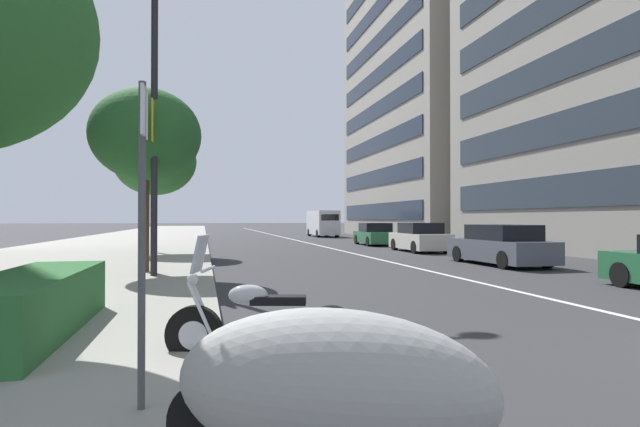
% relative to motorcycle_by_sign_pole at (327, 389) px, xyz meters
% --- Properties ---
extents(sidewalk_right_plaza, '(160.00, 10.40, 0.15)m').
position_rel_motorcycle_by_sign_pole_xyz_m(sidewalk_right_plaza, '(30.17, 5.70, -0.53)').
color(sidewalk_right_plaza, gray).
rests_on(sidewalk_right_plaza, ground).
extents(lane_centre_stripe, '(110.00, 0.16, 0.01)m').
position_rel_motorcycle_by_sign_pole_xyz_m(lane_centre_stripe, '(35.17, -6.31, -0.60)').
color(lane_centre_stripe, silver).
rests_on(lane_centre_stripe, ground).
extents(motorcycle_by_sign_pole, '(1.67, 2.21, 1.12)m').
position_rel_motorcycle_by_sign_pole_xyz_m(motorcycle_by_sign_pole, '(0.00, 0.00, 0.00)').
color(motorcycle_by_sign_pole, '#9E9E99').
rests_on(motorcycle_by_sign_pole, ground).
extents(motorcycle_nearest_camera, '(0.77, 2.23, 1.49)m').
position_rel_motorcycle_by_sign_pole_xyz_m(motorcycle_nearest_camera, '(2.80, 0.13, -0.16)').
color(motorcycle_nearest_camera, black).
rests_on(motorcycle_nearest_camera, ground).
extents(car_far_down_avenue, '(4.64, 1.88, 1.46)m').
position_rel_motorcycle_by_sign_pole_xyz_m(car_far_down_avenue, '(13.43, -9.79, 0.09)').
color(car_far_down_avenue, '#4C515B').
rests_on(car_far_down_avenue, ground).
extents(car_following_behind, '(4.27, 1.92, 1.47)m').
position_rel_motorcycle_by_sign_pole_xyz_m(car_following_behind, '(21.02, -10.02, 0.08)').
color(car_following_behind, beige).
rests_on(car_following_behind, ground).
extents(car_mid_block_traffic, '(4.24, 2.02, 1.41)m').
position_rel_motorcycle_by_sign_pole_xyz_m(car_mid_block_traffic, '(27.61, -9.92, 0.04)').
color(car_mid_block_traffic, '#236038').
rests_on(car_mid_block_traffic, ground).
extents(delivery_van_ahead, '(5.43, 2.06, 2.42)m').
position_rel_motorcycle_by_sign_pole_xyz_m(delivery_van_ahead, '(43.16, -10.14, 0.69)').
color(delivery_van_ahead, silver).
rests_on(delivery_van_ahead, ground).
extents(parking_sign_by_curb, '(0.32, 0.06, 2.64)m').
position_rel_motorcycle_by_sign_pole_xyz_m(parking_sign_by_curb, '(1.20, 1.25, 1.13)').
color(parking_sign_by_curb, '#47494C').
rests_on(parking_sign_by_curb, sidewalk_right_plaza).
extents(street_lamp_with_banners, '(1.26, 2.03, 8.96)m').
position_rel_motorcycle_by_sign_pole_xyz_m(street_lamp_with_banners, '(11.23, 1.82, 4.75)').
color(street_lamp_with_banners, '#232326').
rests_on(street_lamp_with_banners, sidewalk_right_plaza).
extents(clipped_hedge_bed, '(4.12, 1.10, 0.80)m').
position_rel_motorcycle_by_sign_pole_xyz_m(clipped_hedge_bed, '(4.27, 2.98, -0.06)').
color(clipped_hedge_bed, '#28602D').
rests_on(clipped_hedge_bed, sidewalk_right_plaza).
extents(street_tree_near_plaza_corner, '(3.16, 3.16, 5.33)m').
position_rel_motorcycle_by_sign_pole_xyz_m(street_tree_near_plaza_corner, '(12.40, 2.41, 3.51)').
color(street_tree_near_plaza_corner, '#473323').
rests_on(street_tree_near_plaza_corner, sidewalk_right_plaza).
extents(street_tree_mid_sidewalk, '(3.67, 3.67, 5.72)m').
position_rel_motorcycle_by_sign_pole_xyz_m(street_tree_mid_sidewalk, '(20.96, 2.91, 3.70)').
color(street_tree_mid_sidewalk, '#473323').
rests_on(street_tree_mid_sidewalk, sidewalk_right_plaza).
extents(office_tower_far_left_down_avenue, '(22.70, 21.92, 29.56)m').
position_rel_motorcycle_by_sign_pole_xyz_m(office_tower_far_left_down_avenue, '(41.98, -26.03, 14.17)').
color(office_tower_far_left_down_avenue, gray).
rests_on(office_tower_far_left_down_avenue, ground).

